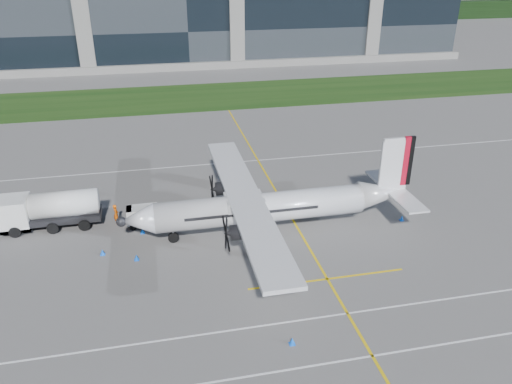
% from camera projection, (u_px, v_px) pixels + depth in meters
% --- Properties ---
extents(ground, '(400.00, 400.00, 0.00)m').
position_uv_depth(ground, '(209.00, 110.00, 76.85)').
color(ground, '#595754').
rests_on(ground, ground).
extents(grass_strip, '(400.00, 18.00, 0.04)m').
position_uv_depth(grass_strip, '(203.00, 96.00, 83.89)').
color(grass_strip, '#16370F').
rests_on(grass_strip, ground).
extents(terminal_building, '(120.00, 20.00, 15.00)m').
position_uv_depth(terminal_building, '(184.00, 26.00, 108.88)').
color(terminal_building, black).
rests_on(terminal_building, ground).
extents(tree_line, '(400.00, 6.00, 6.00)m').
position_uv_depth(tree_line, '(170.00, 17.00, 163.72)').
color(tree_line, black).
rests_on(tree_line, ground).
extents(yellow_taxiway_centerline, '(0.20, 70.00, 0.01)m').
position_uv_depth(yellow_taxiway_centerline, '(275.00, 189.00, 50.97)').
color(yellow_taxiway_centerline, yellow).
rests_on(yellow_taxiway_centerline, ground).
extents(white_lane_line, '(90.00, 0.15, 0.01)m').
position_uv_depth(white_lane_line, '(325.00, 364.00, 29.24)').
color(white_lane_line, white).
rests_on(white_lane_line, ground).
extents(turboprop_aircraft, '(25.06, 25.99, 7.80)m').
position_uv_depth(turboprop_aircraft, '(272.00, 191.00, 41.48)').
color(turboprop_aircraft, silver).
rests_on(turboprop_aircraft, ground).
extents(fuel_tanker_truck, '(8.66, 2.81, 3.25)m').
position_uv_depth(fuel_tanker_truck, '(43.00, 211.00, 43.15)').
color(fuel_tanker_truck, silver).
rests_on(fuel_tanker_truck, ground).
extents(baggage_tug, '(2.85, 1.71, 1.71)m').
position_uv_depth(baggage_tug, '(143.00, 216.00, 43.91)').
color(baggage_tug, silver).
rests_on(baggage_tug, ground).
extents(ground_crew_person, '(0.69, 0.91, 2.10)m').
position_uv_depth(ground_crew_person, '(116.00, 213.00, 44.06)').
color(ground_crew_person, '#F25907').
rests_on(ground_crew_person, ground).
extents(safety_cone_nose_stbd, '(0.36, 0.36, 0.50)m').
position_uv_depth(safety_cone_nose_stbd, '(143.00, 231.00, 42.81)').
color(safety_cone_nose_stbd, blue).
rests_on(safety_cone_nose_stbd, ground).
extents(safety_cone_portwing, '(0.36, 0.36, 0.50)m').
position_uv_depth(safety_cone_portwing, '(292.00, 341.00, 30.61)').
color(safety_cone_portwing, blue).
rests_on(safety_cone_portwing, ground).
extents(safety_cone_fwd, '(0.36, 0.36, 0.50)m').
position_uv_depth(safety_cone_fwd, '(102.00, 252.00, 39.74)').
color(safety_cone_fwd, blue).
rests_on(safety_cone_fwd, ground).
extents(safety_cone_nose_port, '(0.36, 0.36, 0.50)m').
position_uv_depth(safety_cone_nose_port, '(137.00, 257.00, 39.05)').
color(safety_cone_nose_port, blue).
rests_on(safety_cone_nose_port, ground).
extents(safety_cone_tail, '(0.36, 0.36, 0.50)m').
position_uv_depth(safety_cone_tail, '(402.00, 218.00, 44.85)').
color(safety_cone_tail, blue).
rests_on(safety_cone_tail, ground).
extents(safety_cone_stbdwing, '(0.36, 0.36, 0.50)m').
position_uv_depth(safety_cone_stbdwing, '(221.00, 175.00, 53.55)').
color(safety_cone_stbdwing, blue).
rests_on(safety_cone_stbdwing, ground).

